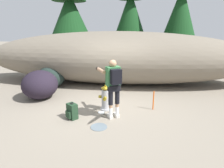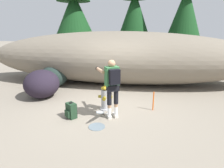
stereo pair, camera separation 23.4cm
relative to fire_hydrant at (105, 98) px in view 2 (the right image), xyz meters
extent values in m
cube|color=gray|center=(0.02, 0.07, -0.39)|extent=(56.00, 56.00, 0.04)
ellipsoid|color=#756B5B|center=(0.02, 3.17, 0.80)|extent=(12.47, 3.20, 2.34)
cylinder|color=#B2B2B7|center=(0.00, 0.00, -0.35)|extent=(0.34, 0.34, 0.04)
cylinder|color=#B2B2B7|center=(0.00, 0.00, -0.02)|extent=(0.26, 0.26, 0.61)
ellipsoid|color=#9E8419|center=(0.00, 0.00, 0.33)|extent=(0.27, 0.27, 0.10)
cylinder|color=#9E8419|center=(0.00, 0.00, 0.41)|extent=(0.06, 0.06, 0.05)
cylinder|color=#9E8419|center=(-0.17, 0.00, 0.05)|extent=(0.09, 0.09, 0.09)
cylinder|color=#9E8419|center=(0.17, 0.00, 0.05)|extent=(0.09, 0.09, 0.09)
cylinder|color=#9E8419|center=(0.00, -0.17, 0.05)|extent=(0.11, 0.09, 0.11)
ellipsoid|color=silver|center=(0.00, -0.66, -0.18)|extent=(0.10, 1.02, 0.55)
cylinder|color=slate|center=(0.00, -1.15, -0.36)|extent=(0.43, 0.43, 0.01)
cube|color=beige|center=(0.21, -0.56, -0.32)|extent=(0.22, 0.28, 0.09)
cylinder|color=white|center=(0.24, -0.61, -0.16)|extent=(0.10, 0.10, 0.24)
cylinder|color=tan|center=(0.24, -0.61, 0.01)|extent=(0.10, 0.10, 0.09)
cylinder|color=black|center=(0.24, -0.61, 0.27)|extent=(0.13, 0.13, 0.42)
cube|color=beige|center=(0.38, -0.46, -0.32)|extent=(0.22, 0.28, 0.09)
cylinder|color=white|center=(0.41, -0.52, -0.16)|extent=(0.10, 0.10, 0.24)
cylinder|color=tan|center=(0.41, -0.52, 0.01)|extent=(0.10, 0.10, 0.09)
cylinder|color=black|center=(0.41, -0.52, 0.27)|extent=(0.13, 0.13, 0.42)
cube|color=black|center=(0.33, -0.56, 0.53)|extent=(0.38, 0.33, 0.16)
cube|color=#336B3D|center=(0.29, -0.51, 0.85)|extent=(0.43, 0.39, 0.53)
cube|color=black|center=(0.39, -0.68, 0.87)|extent=(0.32, 0.28, 0.40)
sphere|color=tan|center=(0.28, -0.49, 1.19)|extent=(0.20, 0.20, 0.20)
cube|color=black|center=(0.24, -0.42, 1.20)|extent=(0.14, 0.09, 0.04)
cylinder|color=tan|center=(-0.08, -0.30, 0.95)|extent=(0.37, 0.55, 0.09)
sphere|color=black|center=(-0.22, -0.06, 0.95)|extent=(0.11, 0.11, 0.11)
cylinder|color=tan|center=(0.30, -0.08, 0.95)|extent=(0.37, 0.55, 0.09)
sphere|color=black|center=(0.17, 0.16, 0.95)|extent=(0.11, 0.11, 0.11)
cube|color=#1E3823|center=(-0.84, -0.74, -0.15)|extent=(0.36, 0.34, 0.44)
cube|color=#1E3823|center=(-0.92, -0.84, -0.21)|extent=(0.20, 0.18, 0.20)
torus|color=black|center=(-0.84, -0.74, 0.09)|extent=(0.10, 0.10, 0.02)
cube|color=black|center=(-0.70, -0.71, -0.15)|extent=(0.06, 0.05, 0.37)
cube|color=black|center=(-0.83, -0.60, -0.15)|extent=(0.06, 0.05, 0.37)
ellipsoid|color=#1F2C28|center=(-2.64, 2.02, 0.11)|extent=(1.51, 1.55, 0.96)
ellipsoid|color=black|center=(-2.50, 0.71, 0.15)|extent=(1.44, 1.52, 1.03)
cylinder|color=#47331E|center=(-2.87, 5.52, 0.26)|extent=(0.35, 0.35, 1.26)
cone|color=#143D19|center=(-2.87, 5.52, 2.47)|extent=(2.88, 2.88, 3.15)
cylinder|color=#47331E|center=(0.47, 6.51, 0.34)|extent=(0.27, 0.27, 1.41)
cone|color=#143D19|center=(0.47, 6.51, 2.62)|extent=(2.24, 2.24, 3.16)
cylinder|color=#47331E|center=(3.18, 5.78, 0.44)|extent=(0.24, 0.24, 1.61)
cone|color=#143D19|center=(3.18, 5.78, 2.75)|extent=(1.99, 1.99, 3.00)
cylinder|color=#E55914|center=(1.48, 0.17, -0.07)|extent=(0.04, 0.04, 0.60)
camera|label=1|loc=(0.89, -5.57, 2.12)|focal=30.98mm
camera|label=2|loc=(1.12, -5.54, 2.12)|focal=30.98mm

